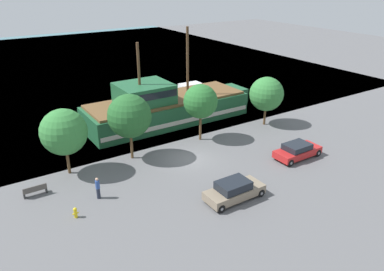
{
  "coord_description": "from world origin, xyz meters",
  "views": [
    {
      "loc": [
        -16.11,
        -24.98,
        15.2
      ],
      "look_at": [
        1.44,
        2.0,
        1.2
      ],
      "focal_mm": 35.0,
      "sensor_mm": 36.0,
      "label": 1
    }
  ],
  "objects": [
    {
      "name": "bench_promenade_east",
      "position": [
        -12.91,
        1.28,
        0.44
      ],
      "size": [
        1.69,
        0.45,
        0.85
      ],
      "color": "#4C4742",
      "rests_on": "ground_plane"
    },
    {
      "name": "tree_row_east",
      "position": [
        -9.79,
        3.33,
        3.68
      ],
      "size": [
        3.73,
        3.73,
        5.55
      ],
      "color": "brown",
      "rests_on": "ground_plane"
    },
    {
      "name": "ground_plane",
      "position": [
        0.0,
        0.0,
        0.0
      ],
      "size": [
        160.0,
        160.0,
        0.0
      ],
      "primitive_type": "plane",
      "color": "#5B5B5E"
    },
    {
      "name": "water_surface",
      "position": [
        0.0,
        44.0,
        0.0
      ],
      "size": [
        80.0,
        80.0,
        0.0
      ],
      "primitive_type": "plane",
      "color": "teal",
      "rests_on": "ground"
    },
    {
      "name": "parked_car_curb_front",
      "position": [
        -0.85,
        -7.13,
        0.73
      ],
      "size": [
        4.52,
        1.91,
        1.49
      ],
      "color": "#7F705B",
      "rests_on": "ground_plane"
    },
    {
      "name": "parked_car_curb_mid",
      "position": [
        8.12,
        -4.96,
        0.69
      ],
      "size": [
        4.42,
        1.93,
        1.37
      ],
      "color": "#B21E1E",
      "rests_on": "ground_plane"
    },
    {
      "name": "fire_hydrant",
      "position": [
        -11.24,
        -3.06,
        0.41
      ],
      "size": [
        0.42,
        0.25,
        0.76
      ],
      "color": "yellow",
      "rests_on": "ground_plane"
    },
    {
      "name": "tree_row_west",
      "position": [
        11.25,
        2.61,
        3.44
      ],
      "size": [
        3.61,
        3.61,
        5.26
      ],
      "color": "brown",
      "rests_on": "ground_plane"
    },
    {
      "name": "tree_row_mideast",
      "position": [
        -4.28,
        3.02,
        3.99
      ],
      "size": [
        3.8,
        3.8,
        5.9
      ],
      "color": "brown",
      "rests_on": "ground_plane"
    },
    {
      "name": "tree_row_midwest",
      "position": [
        3.1,
        3.06,
        3.96
      ],
      "size": [
        3.3,
        3.3,
        5.62
      ],
      "color": "brown",
      "rests_on": "ground_plane"
    },
    {
      "name": "pirate_ship",
      "position": [
        2.6,
        9.26,
        1.7
      ],
      "size": [
        19.32,
        6.02,
        10.07
      ],
      "color": "#1E5633",
      "rests_on": "water_surface"
    },
    {
      "name": "moored_boat_dockside",
      "position": [
        10.58,
        15.83,
        0.63
      ],
      "size": [
        7.26,
        2.12,
        1.68
      ],
      "color": "#B7B2A8",
      "rests_on": "water_surface"
    },
    {
      "name": "pedestrian_walking_near",
      "position": [
        -9.1,
        -1.64,
        0.87
      ],
      "size": [
        0.32,
        0.32,
        1.71
      ],
      "color": "#232838",
      "rests_on": "ground_plane"
    }
  ]
}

